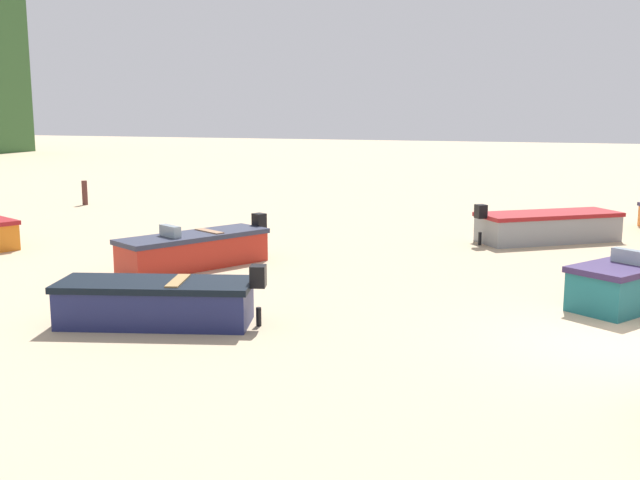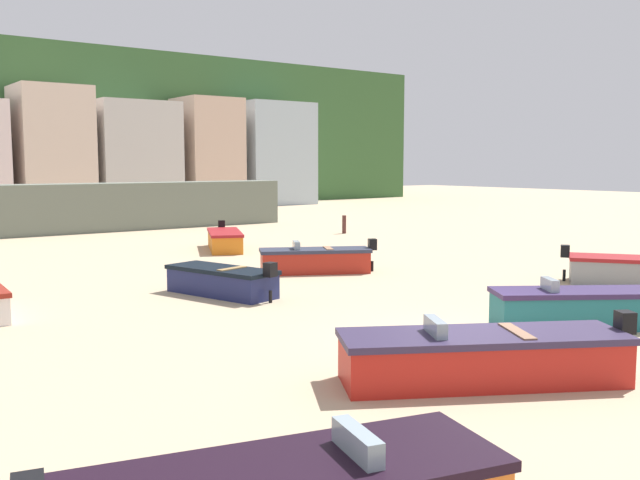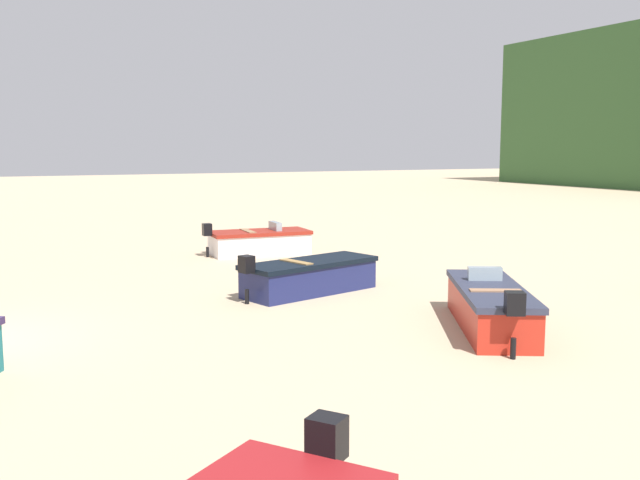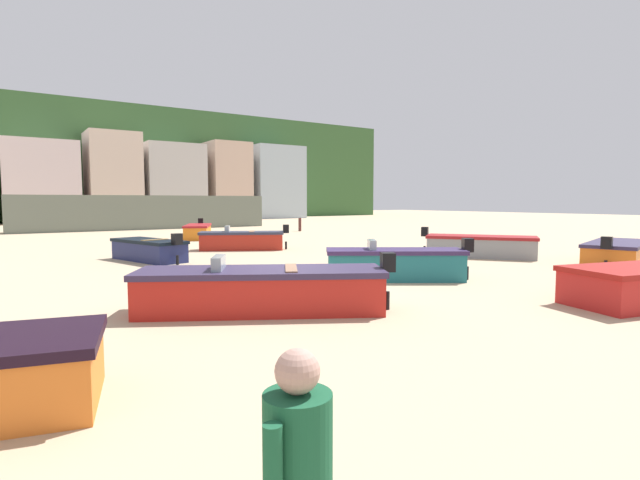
# 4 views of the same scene
# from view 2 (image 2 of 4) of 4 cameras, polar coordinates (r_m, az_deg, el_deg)

# --- Properties ---
(ground_plane) EXTENTS (160.00, 160.00, 0.00)m
(ground_plane) POSITION_cam_2_polar(r_m,az_deg,el_deg) (15.71, 11.77, -8.26)
(ground_plane) COLOR tan
(harbor_pier) EXTENTS (19.91, 2.40, 2.75)m
(harbor_pier) POSITION_cam_2_polar(r_m,az_deg,el_deg) (42.98, -15.56, 2.65)
(harbor_pier) COLOR slate
(harbor_pier) RESTS_ON ground
(townhouse_centre) EXTENTS (5.39, 5.25, 9.83)m
(townhouse_centre) POSITION_cam_2_polar(r_m,az_deg,el_deg) (58.91, -20.91, 6.83)
(townhouse_centre) COLOR beige
(townhouse_centre) RESTS_ON ground
(townhouse_centre_right) EXTENTS (6.69, 6.76, 8.98)m
(townhouse_centre_right) POSITION_cam_2_polar(r_m,az_deg,el_deg) (61.74, -15.12, 6.58)
(townhouse_centre_right) COLOR beige
(townhouse_centre_right) RESTS_ON ground
(townhouse_right) EXTENTS (5.00, 5.20, 9.60)m
(townhouse_right) POSITION_cam_2_polar(r_m,az_deg,el_deg) (63.85, -9.12, 6.98)
(townhouse_right) COLOR beige
(townhouse_right) RESTS_ON ground
(townhouse_far_right) EXTENTS (6.89, 5.16, 9.57)m
(townhouse_far_right) POSITION_cam_2_polar(r_m,az_deg,el_deg) (67.28, -3.85, 6.99)
(townhouse_far_right) COLOR #A9BAC7
(townhouse_far_right) RESTS_ON ground
(boat_red_0) EXTENTS (4.08, 2.94, 1.18)m
(boat_red_0) POSITION_cam_2_polar(r_m,az_deg,el_deg) (25.11, -0.37, -1.65)
(boat_red_0) COLOR #B32619
(boat_red_0) RESTS_ON ground
(boat_teal_2) EXTENTS (4.04, 3.27, 1.22)m
(boat_teal_2) POSITION_cam_2_polar(r_m,az_deg,el_deg) (17.89, 20.17, -5.20)
(boat_teal_2) COLOR #1D6970
(boat_teal_2) RESTS_ON ground
(boat_grey_3) EXTENTS (3.77, 4.38, 1.20)m
(boat_grey_3) POSITION_cam_2_polar(r_m,az_deg,el_deg) (24.87, 24.45, -2.29)
(boat_grey_3) COLOR gray
(boat_grey_3) RESTS_ON ground
(boat_navy_4) EXTENTS (2.23, 3.94, 1.14)m
(boat_navy_4) POSITION_cam_2_polar(r_m,az_deg,el_deg) (21.06, -7.94, -3.31)
(boat_navy_4) COLOR navy
(boat_navy_4) RESTS_ON ground
(boat_orange_7) EXTENTS (2.93, 4.20, 1.17)m
(boat_orange_7) POSITION_cam_2_polar(r_m,az_deg,el_deg) (32.05, -7.74, -0.01)
(boat_orange_7) COLOR orange
(boat_orange_7) RESTS_ON ground
(boat_red_9) EXTENTS (5.17, 3.80, 1.22)m
(boat_red_9) POSITION_cam_2_polar(r_m,az_deg,el_deg) (13.00, 13.09, -9.24)
(boat_red_9) COLOR #B52019
(boat_red_9) RESTS_ON ground
(mooring_post_near_water) EXTENTS (0.22, 0.22, 1.01)m
(mooring_post_near_water) POSITION_cam_2_polar(r_m,az_deg,el_deg) (39.15, 1.97, 1.27)
(mooring_post_near_water) COLOR #502B27
(mooring_post_near_water) RESTS_ON ground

